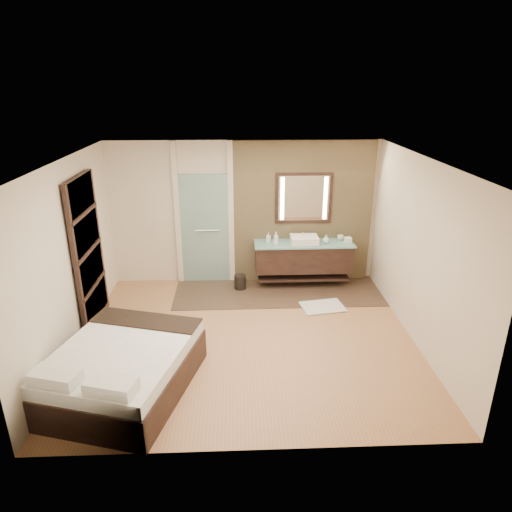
{
  "coord_description": "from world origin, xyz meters",
  "views": [
    {
      "loc": [
        -0.14,
        -6.04,
        3.69
      ],
      "look_at": [
        0.15,
        0.6,
        1.12
      ],
      "focal_mm": 32.0,
      "sensor_mm": 36.0,
      "label": 1
    }
  ],
  "objects_px": {
    "vanity": "(303,257)",
    "mirror_unit": "(304,198)",
    "waste_bin": "(240,282)",
    "bed": "(122,369)"
  },
  "relations": [
    {
      "from": "vanity",
      "to": "waste_bin",
      "type": "bearing_deg",
      "value": -173.87
    },
    {
      "from": "vanity",
      "to": "bed",
      "type": "distance_m",
      "value": 4.11
    },
    {
      "from": "mirror_unit",
      "to": "vanity",
      "type": "bearing_deg",
      "value": -90.0
    },
    {
      "from": "mirror_unit",
      "to": "bed",
      "type": "xyz_separation_m",
      "value": [
        -2.71,
        -3.31,
        -1.34
      ]
    },
    {
      "from": "vanity",
      "to": "mirror_unit",
      "type": "xyz_separation_m",
      "value": [
        0.0,
        0.24,
        1.07
      ]
    },
    {
      "from": "mirror_unit",
      "to": "bed",
      "type": "distance_m",
      "value": 4.49
    },
    {
      "from": "mirror_unit",
      "to": "bed",
      "type": "height_order",
      "value": "mirror_unit"
    },
    {
      "from": "mirror_unit",
      "to": "bed",
      "type": "relative_size",
      "value": 0.47
    },
    {
      "from": "vanity",
      "to": "waste_bin",
      "type": "distance_m",
      "value": 1.29
    },
    {
      "from": "bed",
      "to": "mirror_unit",
      "type": "bearing_deg",
      "value": 66.51
    }
  ]
}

